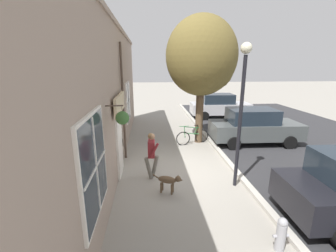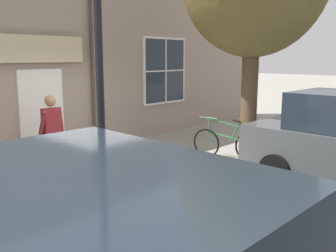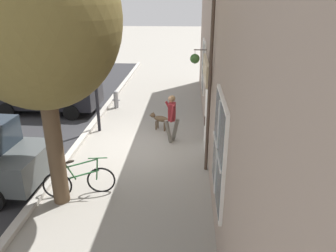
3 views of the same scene
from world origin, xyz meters
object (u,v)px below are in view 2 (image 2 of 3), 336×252
(street_lamp, at_px, (98,16))
(pedestrian_walking, at_px, (52,127))
(dog_on_leash, at_px, (16,168))
(leaning_bicycle, at_px, (227,143))

(street_lamp, bearing_deg, pedestrian_walking, 164.00)
(dog_on_leash, distance_m, leaning_bicycle, 4.63)
(dog_on_leash, height_order, street_lamp, street_lamp)
(pedestrian_walking, bearing_deg, street_lamp, -16.00)
(pedestrian_walking, xyz_separation_m, street_lamp, (2.68, -0.77, 1.96))
(leaning_bicycle, bearing_deg, dog_on_leash, -110.01)
(leaning_bicycle, bearing_deg, street_lamp, -81.65)
(dog_on_leash, xyz_separation_m, street_lamp, (2.18, 0.25, 2.50))
(leaning_bicycle, bearing_deg, pedestrian_walking, -122.00)
(pedestrian_walking, distance_m, dog_on_leash, 1.26)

